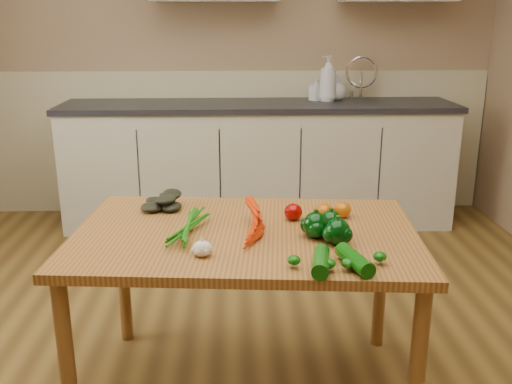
{
  "coord_description": "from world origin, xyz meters",
  "views": [
    {
      "loc": [
        0.01,
        -1.94,
        1.48
      ],
      "look_at": [
        0.11,
        0.36,
        0.78
      ],
      "focal_mm": 40.0,
      "sensor_mm": 36.0,
      "label": 1
    }
  ],
  "objects_px": {
    "soap_bottle_a": "(328,78)",
    "zucchini_a": "(355,260)",
    "carrot_bunch": "(233,225)",
    "tomato_b": "(324,211)",
    "tomato_c": "(342,210)",
    "leafy_greens": "(167,198)",
    "soap_bottle_b": "(316,89)",
    "garlic_bulb": "(202,248)",
    "pepper_c": "(337,232)",
    "table": "(246,250)",
    "tomato_a": "(293,212)",
    "pepper_b": "(331,222)",
    "pepper_a": "(316,225)",
    "soap_bottle_c": "(337,88)",
    "zucchini_b": "(321,262)"
  },
  "relations": [
    {
      "from": "table",
      "to": "garlic_bulb",
      "type": "bearing_deg",
      "value": -118.54
    },
    {
      "from": "carrot_bunch",
      "to": "leafy_greens",
      "type": "height_order",
      "value": "leafy_greens"
    },
    {
      "from": "carrot_bunch",
      "to": "tomato_b",
      "type": "distance_m",
      "value": 0.4
    },
    {
      "from": "soap_bottle_b",
      "to": "tomato_a",
      "type": "distance_m",
      "value": 2.11
    },
    {
      "from": "pepper_a",
      "to": "zucchini_a",
      "type": "distance_m",
      "value": 0.29
    },
    {
      "from": "table",
      "to": "tomato_a",
      "type": "distance_m",
      "value": 0.25
    },
    {
      "from": "soap_bottle_b",
      "to": "soap_bottle_c",
      "type": "bearing_deg",
      "value": -114.47
    },
    {
      "from": "zucchini_b",
      "to": "table",
      "type": "bearing_deg",
      "value": 123.01
    },
    {
      "from": "soap_bottle_b",
      "to": "pepper_a",
      "type": "relative_size",
      "value": 1.71
    },
    {
      "from": "garlic_bulb",
      "to": "pepper_a",
      "type": "distance_m",
      "value": 0.44
    },
    {
      "from": "soap_bottle_a",
      "to": "pepper_a",
      "type": "distance_m",
      "value": 2.29
    },
    {
      "from": "soap_bottle_b",
      "to": "leafy_greens",
      "type": "height_order",
      "value": "soap_bottle_b"
    },
    {
      "from": "soap_bottle_c",
      "to": "carrot_bunch",
      "type": "relative_size",
      "value": 0.73
    },
    {
      "from": "tomato_c",
      "to": "soap_bottle_a",
      "type": "bearing_deg",
      "value": 82.74
    },
    {
      "from": "pepper_c",
      "to": "tomato_b",
      "type": "distance_m",
      "value": 0.28
    },
    {
      "from": "soap_bottle_c",
      "to": "garlic_bulb",
      "type": "bearing_deg",
      "value": 174.72
    },
    {
      "from": "table",
      "to": "tomato_c",
      "type": "distance_m",
      "value": 0.44
    },
    {
      "from": "soap_bottle_a",
      "to": "zucchini_a",
      "type": "distance_m",
      "value": 2.55
    },
    {
      "from": "pepper_c",
      "to": "zucchini_a",
      "type": "bearing_deg",
      "value": -84.4
    },
    {
      "from": "zucchini_b",
      "to": "soap_bottle_c",
      "type": "bearing_deg",
      "value": 79.01
    },
    {
      "from": "soap_bottle_c",
      "to": "tomato_b",
      "type": "bearing_deg",
      "value": -176.51
    },
    {
      "from": "carrot_bunch",
      "to": "pepper_a",
      "type": "relative_size",
      "value": 2.51
    },
    {
      "from": "soap_bottle_c",
      "to": "carrot_bunch",
      "type": "bearing_deg",
      "value": 175.37
    },
    {
      "from": "leafy_greens",
      "to": "soap_bottle_b",
      "type": "bearing_deg",
      "value": 64.49
    },
    {
      "from": "garlic_bulb",
      "to": "pepper_b",
      "type": "relative_size",
      "value": 0.74
    },
    {
      "from": "soap_bottle_a",
      "to": "pepper_c",
      "type": "xyz_separation_m",
      "value": [
        -0.33,
        -2.3,
        -0.32
      ]
    },
    {
      "from": "garlic_bulb",
      "to": "pepper_b",
      "type": "distance_m",
      "value": 0.52
    },
    {
      "from": "leafy_greens",
      "to": "soap_bottle_c",
      "type": "bearing_deg",
      "value": 60.96
    },
    {
      "from": "garlic_bulb",
      "to": "pepper_a",
      "type": "relative_size",
      "value": 0.67
    },
    {
      "from": "soap_bottle_b",
      "to": "garlic_bulb",
      "type": "relative_size",
      "value": 2.56
    },
    {
      "from": "garlic_bulb",
      "to": "tomato_b",
      "type": "relative_size",
      "value": 0.98
    },
    {
      "from": "soap_bottle_b",
      "to": "tomato_c",
      "type": "distance_m",
      "value": 2.07
    },
    {
      "from": "pepper_c",
      "to": "tomato_a",
      "type": "bearing_deg",
      "value": 116.44
    },
    {
      "from": "carrot_bunch",
      "to": "tomato_b",
      "type": "height_order",
      "value": "carrot_bunch"
    },
    {
      "from": "carrot_bunch",
      "to": "tomato_c",
      "type": "relative_size",
      "value": 3.51
    },
    {
      "from": "soap_bottle_b",
      "to": "pepper_b",
      "type": "height_order",
      "value": "soap_bottle_b"
    },
    {
      "from": "table",
      "to": "soap_bottle_c",
      "type": "distance_m",
      "value": 2.36
    },
    {
      "from": "pepper_c",
      "to": "zucchini_b",
      "type": "bearing_deg",
      "value": -112.98
    },
    {
      "from": "soap_bottle_b",
      "to": "tomato_b",
      "type": "relative_size",
      "value": 2.5
    },
    {
      "from": "soap_bottle_a",
      "to": "carrot_bunch",
      "type": "relative_size",
      "value": 1.35
    },
    {
      "from": "soap_bottle_a",
      "to": "tomato_c",
      "type": "bearing_deg",
      "value": -46.01
    },
    {
      "from": "garlic_bulb",
      "to": "tomato_c",
      "type": "relative_size",
      "value": 0.93
    },
    {
      "from": "carrot_bunch",
      "to": "leafy_greens",
      "type": "distance_m",
      "value": 0.42
    },
    {
      "from": "zucchini_a",
      "to": "zucchini_b",
      "type": "distance_m",
      "value": 0.11
    },
    {
      "from": "carrot_bunch",
      "to": "table",
      "type": "bearing_deg",
      "value": 26.78
    },
    {
      "from": "table",
      "to": "pepper_b",
      "type": "height_order",
      "value": "pepper_b"
    },
    {
      "from": "soap_bottle_b",
      "to": "garlic_bulb",
      "type": "height_order",
      "value": "soap_bottle_b"
    },
    {
      "from": "soap_bottle_b",
      "to": "pepper_c",
      "type": "height_order",
      "value": "soap_bottle_b"
    },
    {
      "from": "pepper_a",
      "to": "soap_bottle_c",
      "type": "bearing_deg",
      "value": 78.23
    },
    {
      "from": "soap_bottle_a",
      "to": "soap_bottle_b",
      "type": "relative_size",
      "value": 1.98
    }
  ]
}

